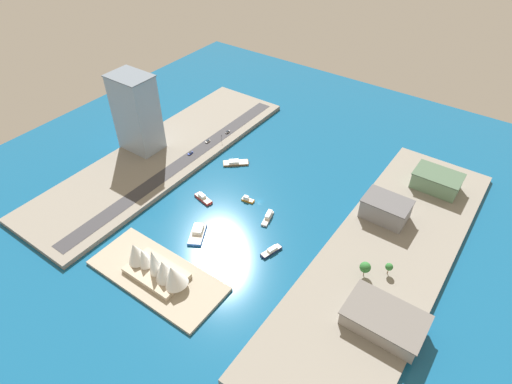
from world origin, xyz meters
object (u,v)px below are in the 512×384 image
Objects in this scene: warehouse_low_gray at (386,209)px; van_white at (208,141)px; tower_tall_glass at (137,113)px; opera_landmark at (157,267)px; barge_flat_brown at (235,163)px; terminal_long_green at (437,181)px; hatchback_blue at (190,153)px; water_taxi_orange at (248,199)px; catamaran_blue at (197,233)px; yacht_sleek_gray at (268,217)px; sedan_silver at (228,132)px; tugboat_red at (203,198)px; traffic_light_waterfront at (222,137)px; patrol_launch_navy at (271,251)px; carpark_squat_concrete at (385,320)px.

warehouse_low_gray reaches higher than van_white.
opera_landmark is at bearing 140.27° from tower_tall_glass.
barge_flat_brown is 0.65× the size of warehouse_low_gray.
terminal_long_green is 0.53× the size of tower_tall_glass.
van_white reaches higher than hatchback_blue.
water_taxi_orange is 46.62m from catamaran_blue.
sedan_silver is at bearing -37.24° from yacht_sleek_gray.
tugboat_red is 54.43m from hatchback_blue.
hatchback_blue is (34.81, 14.08, 3.25)m from barge_flat_brown.
traffic_light_waterfront is (25.41, -14.48, 6.68)m from barge_flat_brown.
traffic_light_waterfront is at bearing -37.04° from patrol_launch_navy.
tugboat_red is at bearing 12.05° from yacht_sleek_gray.
carpark_squat_concrete is at bearing 160.51° from water_taxi_orange.
patrol_launch_navy is at bearing 55.91° from warehouse_low_gray.
hatchback_blue is (110.29, -47.58, 3.16)m from patrol_launch_navy.
carpark_squat_concrete is at bearing -178.24° from catamaran_blue.
patrol_launch_navy is at bearing 156.67° from hatchback_blue.
opera_landmark is (-66.82, 124.01, 5.46)m from van_white.
water_taxi_orange is at bearing -37.07° from patrol_launch_navy.
tugboat_red is 0.86× the size of barge_flat_brown.
tugboat_red is 90.41m from tower_tall_glass.
tower_tall_glass reaches higher than catamaran_blue.
tower_tall_glass is at bearing 41.46° from traffic_light_waterfront.
hatchback_blue reaches higher than yacht_sleek_gray.
terminal_long_green is at bearing -141.45° from tugboat_red.
terminal_long_green is 188.44m from hatchback_blue.
traffic_light_waterfront reaches higher than sedan_silver.
sedan_silver is 0.70× the size of traffic_light_waterfront.
water_taxi_orange is at bearing 138.30° from barge_flat_brown.
van_white is (-39.42, -35.72, -30.33)m from tower_tall_glass.
opera_landmark is at bearing 123.13° from hatchback_blue.
carpark_squat_concrete reaches higher than sedan_silver.
yacht_sleek_gray is (-48.92, -10.44, 0.10)m from tugboat_red.
water_taxi_orange is 0.25× the size of carpark_squat_concrete.
van_white reaches higher than water_taxi_orange.
catamaran_blue is at bearing 154.60° from tower_tall_glass.
hatchback_blue is at bearing 22.02° from barge_flat_brown.
warehouse_low_gray is (32.17, -78.96, 2.43)m from carpark_squat_concrete.
barge_flat_brown is 0.32× the size of tower_tall_glass.
tugboat_red is 2.62× the size of traffic_light_waterfront.
tugboat_red is 48.57m from barge_flat_brown.
terminal_long_green reaches higher than patrol_launch_navy.
catamaran_blue is 125.68m from warehouse_low_gray.
sedan_silver is at bearing 9.63° from terminal_long_green.
terminal_long_green is at bearing -118.35° from patrol_launch_navy.
catamaran_blue is at bearing 53.20° from yacht_sleek_gray.
traffic_light_waterfront is at bearing -25.99° from carpark_squat_concrete.
tugboat_red reaches higher than water_taxi_orange.
opera_landmark is (2.06, 86.25, 8.63)m from water_taxi_orange.
opera_landmark is at bearing 96.90° from catamaran_blue.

